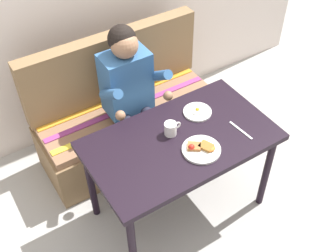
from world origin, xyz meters
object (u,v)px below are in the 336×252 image
Objects in this scene: table at (181,148)px; coffee_mug at (171,128)px; person at (131,90)px; plate_eggs at (197,112)px; plate_breakfast at (201,149)px; knife at (241,130)px; couch at (127,117)px.

coffee_mug reaches higher than table.
person is 0.52m from coffee_mug.
plate_breakfast is at bearing -122.16° from plate_eggs.
table is 5.00× the size of plate_breakfast.
knife reaches higher than table.
table is 10.17× the size of coffee_mug.
coffee_mug is at bearing 108.56° from plate_breakfast.
couch is 6.01× the size of plate_breakfast.
couch is 1.06m from knife.
couch is 7.20× the size of knife.
person is at bearing 113.02° from knife.
person reaches higher than coffee_mug.
plate_eggs is 0.32m from knife.
couch is at bearing 106.81° from knife.
person is (-0.03, 0.59, 0.09)m from table.
person is 0.74m from plate_breakfast.
plate_eggs is 1.62× the size of coffee_mug.
coffee_mug reaches higher than plate_eggs.
plate_breakfast reaches higher than plate_eggs.
plate_eggs is (0.18, 0.29, -0.00)m from plate_breakfast.
couch is 0.45m from person.
person reaches higher than knife.
plate_breakfast reaches higher than table.
couch is 0.78m from plate_eggs.
plate_eggs is (0.23, 0.14, 0.09)m from table.
plate_eggs is 0.27m from coffee_mug.
plate_eggs is at bearing 57.84° from plate_breakfast.
plate_breakfast is 0.32m from knife.
coffee_mug is at bearing -90.09° from person.
plate_eggs is at bearing 109.81° from knife.
table is 0.60m from person.
person reaches higher than couch.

